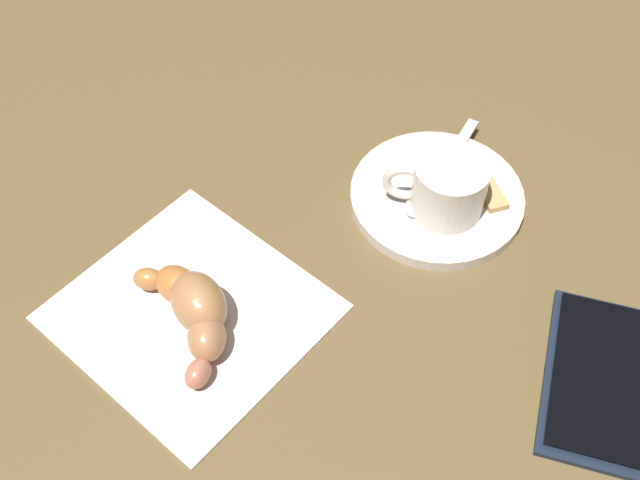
{
  "coord_description": "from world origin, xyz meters",
  "views": [
    {
      "loc": [
        -0.26,
        -0.22,
        0.48
      ],
      "look_at": [
        -0.0,
        0.02,
        0.02
      ],
      "focal_mm": 43.79,
      "sensor_mm": 36.0,
      "label": 1
    }
  ],
  "objects_px": {
    "saucer": "(436,197)",
    "croissant": "(194,308)",
    "sugar_packet": "(483,181)",
    "napkin": "(191,311)",
    "espresso_cup": "(447,187)",
    "teaspoon": "(432,183)",
    "cell_phone": "(598,378)"
  },
  "relations": [
    {
      "from": "teaspoon",
      "to": "saucer",
      "type": "bearing_deg",
      "value": -113.79
    },
    {
      "from": "saucer",
      "to": "sugar_packet",
      "type": "xyz_separation_m",
      "value": [
        0.03,
        -0.02,
        0.01
      ]
    },
    {
      "from": "croissant",
      "to": "napkin",
      "type": "bearing_deg",
      "value": 74.08
    },
    {
      "from": "teaspoon",
      "to": "napkin",
      "type": "height_order",
      "value": "teaspoon"
    },
    {
      "from": "teaspoon",
      "to": "sugar_packet",
      "type": "relative_size",
      "value": 2.03
    },
    {
      "from": "napkin",
      "to": "cell_phone",
      "type": "distance_m",
      "value": 0.29
    },
    {
      "from": "saucer",
      "to": "espresso_cup",
      "type": "distance_m",
      "value": 0.03
    },
    {
      "from": "teaspoon",
      "to": "napkin",
      "type": "xyz_separation_m",
      "value": [
        -0.21,
        0.06,
        -0.01
      ]
    },
    {
      "from": "saucer",
      "to": "napkin",
      "type": "distance_m",
      "value": 0.22
    },
    {
      "from": "croissant",
      "to": "teaspoon",
      "type": "bearing_deg",
      "value": -12.86
    },
    {
      "from": "cell_phone",
      "to": "sugar_packet",
      "type": "bearing_deg",
      "value": 61.12
    },
    {
      "from": "saucer",
      "to": "teaspoon",
      "type": "xyz_separation_m",
      "value": [
        0.0,
        0.01,
        0.01
      ]
    },
    {
      "from": "saucer",
      "to": "croissant",
      "type": "relative_size",
      "value": 1.27
    },
    {
      "from": "saucer",
      "to": "espresso_cup",
      "type": "bearing_deg",
      "value": -125.32
    },
    {
      "from": "espresso_cup",
      "to": "napkin",
      "type": "height_order",
      "value": "espresso_cup"
    },
    {
      "from": "teaspoon",
      "to": "cell_phone",
      "type": "relative_size",
      "value": 0.84
    },
    {
      "from": "espresso_cup",
      "to": "napkin",
      "type": "xyz_separation_m",
      "value": [
        -0.2,
        0.08,
        -0.03
      ]
    },
    {
      "from": "espresso_cup",
      "to": "sugar_packet",
      "type": "relative_size",
      "value": 1.22
    },
    {
      "from": "saucer",
      "to": "sugar_packet",
      "type": "height_order",
      "value": "sugar_packet"
    },
    {
      "from": "sugar_packet",
      "to": "cell_phone",
      "type": "relative_size",
      "value": 0.42
    },
    {
      "from": "espresso_cup",
      "to": "croissant",
      "type": "distance_m",
      "value": 0.21
    },
    {
      "from": "teaspoon",
      "to": "croissant",
      "type": "distance_m",
      "value": 0.22
    },
    {
      "from": "espresso_cup",
      "to": "cell_phone",
      "type": "bearing_deg",
      "value": -105.53
    },
    {
      "from": "saucer",
      "to": "croissant",
      "type": "xyz_separation_m",
      "value": [
        -0.21,
        0.06,
        0.02
      ]
    },
    {
      "from": "espresso_cup",
      "to": "napkin",
      "type": "distance_m",
      "value": 0.21
    },
    {
      "from": "espresso_cup",
      "to": "croissant",
      "type": "bearing_deg",
      "value": 161.08
    },
    {
      "from": "sugar_packet",
      "to": "napkin",
      "type": "xyz_separation_m",
      "value": [
        -0.24,
        0.09,
        -0.01
      ]
    },
    {
      "from": "espresso_cup",
      "to": "croissant",
      "type": "relative_size",
      "value": 0.68
    },
    {
      "from": "teaspoon",
      "to": "napkin",
      "type": "bearing_deg",
      "value": 164.43
    },
    {
      "from": "saucer",
      "to": "espresso_cup",
      "type": "height_order",
      "value": "espresso_cup"
    },
    {
      "from": "cell_phone",
      "to": "espresso_cup",
      "type": "bearing_deg",
      "value": 74.47
    },
    {
      "from": "sugar_packet",
      "to": "croissant",
      "type": "height_order",
      "value": "croissant"
    }
  ]
}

